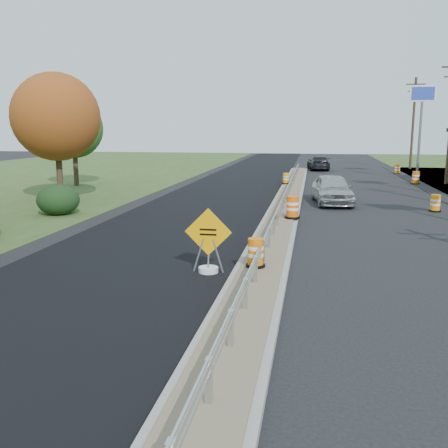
% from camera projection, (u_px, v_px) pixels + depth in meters
% --- Properties ---
extents(ground, '(140.00, 140.00, 0.00)m').
position_uv_depth(ground, '(269.00, 254.00, 17.15)').
color(ground, black).
rests_on(ground, ground).
extents(milled_overlay, '(7.20, 120.00, 0.01)m').
position_uv_depth(milled_overlay, '(205.00, 206.00, 27.58)').
color(milled_overlay, black).
rests_on(milled_overlay, ground).
extents(median, '(1.60, 55.00, 0.23)m').
position_uv_depth(median, '(283.00, 213.00, 24.86)').
color(median, gray).
rests_on(median, ground).
extents(guardrail, '(0.10, 46.15, 0.72)m').
position_uv_depth(guardrail, '(284.00, 198.00, 25.71)').
color(guardrail, silver).
rests_on(guardrail, median).
extents(pylon_sign_north, '(2.20, 0.30, 7.90)m').
position_uv_depth(pylon_sign_north, '(422.00, 102.00, 43.11)').
color(pylon_sign_north, slate).
rests_on(pylon_sign_north, ground).
extents(utility_pole_north, '(1.90, 0.26, 9.40)m').
position_uv_depth(utility_pole_north, '(413.00, 122.00, 51.93)').
color(utility_pole_north, '#473523').
rests_on(utility_pole_north, ground).
extents(hedge_north, '(2.09, 2.09, 1.52)m').
position_uv_depth(hedge_north, '(58.00, 200.00, 24.71)').
color(hedge_north, black).
rests_on(hedge_north, ground).
extents(tree_near_red, '(4.95, 4.95, 7.35)m').
position_uv_depth(tree_near_red, '(56.00, 117.00, 28.15)').
color(tree_near_red, '#473523').
rests_on(tree_near_red, ground).
extents(tree_near_back, '(4.29, 4.29, 6.37)m').
position_uv_depth(tree_near_back, '(74.00, 129.00, 36.52)').
color(tree_near_back, '#473523').
rests_on(tree_near_back, ground).
extents(caution_sign, '(1.42, 0.59, 1.95)m').
position_uv_depth(caution_sign, '(208.00, 257.00, 14.82)').
color(caution_sign, white).
rests_on(caution_sign, ground).
extents(barrel_median_near, '(0.58, 0.58, 0.85)m').
position_uv_depth(barrel_median_near, '(256.00, 253.00, 14.63)').
color(barrel_median_near, black).
rests_on(barrel_median_near, median).
extents(barrel_median_mid, '(0.69, 0.69, 1.01)m').
position_uv_depth(barrel_median_mid, '(293.00, 208.00, 22.52)').
color(barrel_median_mid, black).
rests_on(barrel_median_mid, median).
extents(barrel_median_far, '(0.54, 0.54, 0.79)m').
position_uv_depth(barrel_median_far, '(286.00, 179.00, 36.64)').
color(barrel_median_far, black).
rests_on(barrel_median_far, median).
extents(barrel_shoulder_near, '(0.60, 0.60, 0.88)m').
position_uv_depth(barrel_shoulder_near, '(435.00, 204.00, 25.76)').
color(barrel_shoulder_near, black).
rests_on(barrel_shoulder_near, ground).
extents(barrel_shoulder_mid, '(0.68, 0.68, 0.99)m').
position_uv_depth(barrel_shoulder_mid, '(416.00, 178.00, 38.35)').
color(barrel_shoulder_mid, black).
rests_on(barrel_shoulder_mid, ground).
extents(barrel_shoulder_far, '(0.63, 0.63, 0.92)m').
position_uv_depth(barrel_shoulder_far, '(397.00, 169.00, 46.94)').
color(barrel_shoulder_far, black).
rests_on(barrel_shoulder_far, ground).
extents(car_silver, '(2.57, 5.13, 1.68)m').
position_uv_depth(car_silver, '(332.00, 189.00, 28.41)').
color(car_silver, '#AFAFB4').
rests_on(car_silver, ground).
extents(car_dark_far, '(2.47, 5.11, 1.43)m').
position_uv_depth(car_dark_far, '(318.00, 163.00, 51.55)').
color(car_dark_far, black).
rests_on(car_dark_far, ground).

